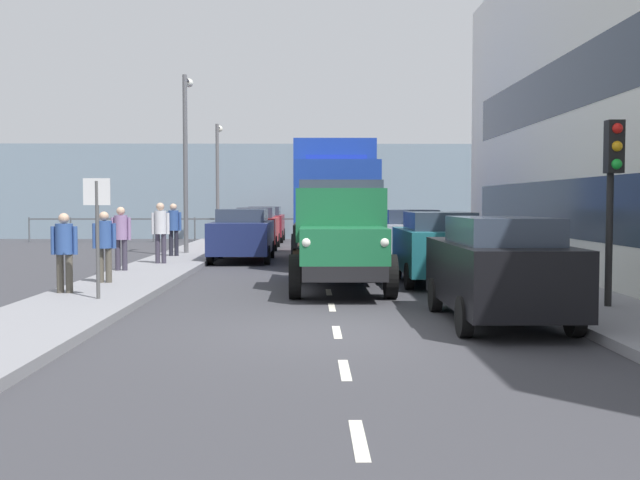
# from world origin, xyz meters

# --- Properties ---
(ground_plane) EXTENTS (80.00, 80.00, 0.00)m
(ground_plane) POSITION_xyz_m (0.00, -7.13, 0.00)
(ground_plane) COLOR #38383D
(sidewalk_left) EXTENTS (2.15, 37.80, 0.15)m
(sidewalk_left) POSITION_xyz_m (-4.66, -7.13, 0.07)
(sidewalk_left) COLOR gray
(sidewalk_left) RESTS_ON ground_plane
(sidewalk_right) EXTENTS (2.15, 37.80, 0.15)m
(sidewalk_right) POSITION_xyz_m (4.66, -7.13, 0.07)
(sidewalk_right) COLOR gray
(sidewalk_right) RESTS_ON ground_plane
(road_centreline_markings) EXTENTS (0.12, 33.41, 0.01)m
(road_centreline_markings) POSITION_xyz_m (0.00, -6.39, 0.00)
(road_centreline_markings) COLOR silver
(road_centreline_markings) RESTS_ON ground_plane
(sea_horizon) EXTENTS (80.00, 0.80, 5.00)m
(sea_horizon) POSITION_xyz_m (0.00, -29.03, 2.50)
(sea_horizon) COLOR gray
(sea_horizon) RESTS_ON ground_plane
(seawall_railing) EXTENTS (28.08, 0.08, 1.20)m
(seawall_railing) POSITION_xyz_m (-0.00, -25.43, 0.92)
(seawall_railing) COLOR #4C5156
(seawall_railing) RESTS_ON ground_plane
(truck_vintage_green) EXTENTS (2.17, 5.64, 2.43)m
(truck_vintage_green) POSITION_xyz_m (-0.26, -5.24, 1.18)
(truck_vintage_green) COLOR black
(truck_vintage_green) RESTS_ON ground_plane
(lorry_cargo_blue) EXTENTS (2.58, 8.20, 3.87)m
(lorry_cargo_blue) POSITION_xyz_m (-0.35, -13.29, 2.08)
(lorry_cargo_blue) COLOR #193899
(lorry_cargo_blue) RESTS_ON ground_plane
(car_black_kerbside_near) EXTENTS (1.79, 4.15, 1.72)m
(car_black_kerbside_near) POSITION_xyz_m (-2.64, -0.81, 0.89)
(car_black_kerbside_near) COLOR black
(car_black_kerbside_near) RESTS_ON ground_plane
(car_teal_kerbside_1) EXTENTS (1.83, 3.84, 1.72)m
(car_teal_kerbside_1) POSITION_xyz_m (-2.64, -6.65, 0.89)
(car_teal_kerbside_1) COLOR #1E6670
(car_teal_kerbside_1) RESTS_ON ground_plane
(car_silver_kerbside_2) EXTENTS (1.91, 4.22, 1.72)m
(car_silver_kerbside_2) POSITION_xyz_m (-2.64, -12.01, 0.90)
(car_silver_kerbside_2) COLOR #B7BABF
(car_silver_kerbside_2) RESTS_ON ground_plane
(car_navy_oppositeside_0) EXTENTS (1.96, 4.36, 1.72)m
(car_navy_oppositeside_0) POSITION_xyz_m (2.64, -13.64, 0.90)
(car_navy_oppositeside_0) COLOR navy
(car_navy_oppositeside_0) RESTS_ON ground_plane
(car_red_oppositeside_1) EXTENTS (1.84, 4.45, 1.72)m
(car_red_oppositeside_1) POSITION_xyz_m (2.64, -20.05, 0.90)
(car_red_oppositeside_1) COLOR #B21E1E
(car_red_oppositeside_1) RESTS_ON ground_plane
(car_maroon_oppositeside_2) EXTENTS (1.90, 4.09, 1.72)m
(car_maroon_oppositeside_2) POSITION_xyz_m (2.64, -25.84, 0.90)
(car_maroon_oppositeside_2) COLOR maroon
(car_maroon_oppositeside_2) RESTS_ON ground_plane
(pedestrian_couple_b) EXTENTS (0.53, 0.34, 1.59)m
(pedestrian_couple_b) POSITION_xyz_m (5.29, -3.76, 1.08)
(pedestrian_couple_b) COLOR #4C473D
(pedestrian_couple_b) RESTS_ON sidewalk_right
(pedestrian_near_railing) EXTENTS (0.53, 0.34, 1.59)m
(pedestrian_near_railing) POSITION_xyz_m (5.02, -5.68, 1.08)
(pedestrian_near_railing) COLOR #4C473D
(pedestrian_near_railing) RESTS_ON sidewalk_right
(pedestrian_with_bag) EXTENTS (0.53, 0.34, 1.68)m
(pedestrian_with_bag) POSITION_xyz_m (5.39, -8.68, 1.14)
(pedestrian_with_bag) COLOR #383342
(pedestrian_with_bag) RESTS_ON sidewalk_right
(pedestrian_couple_a) EXTENTS (0.53, 0.34, 1.78)m
(pedestrian_couple_a) POSITION_xyz_m (4.80, -10.97, 1.20)
(pedestrian_couple_a) COLOR #383342
(pedestrian_couple_a) RESTS_ON sidewalk_right
(pedestrian_strolling) EXTENTS (0.53, 0.34, 1.75)m
(pedestrian_strolling) POSITION_xyz_m (4.97, -14.02, 1.18)
(pedestrian_strolling) COLOR black
(pedestrian_strolling) RESTS_ON sidewalk_right
(traffic_light_near) EXTENTS (0.28, 0.41, 3.20)m
(traffic_light_near) POSITION_xyz_m (-4.78, -1.62, 2.47)
(traffic_light_near) COLOR black
(traffic_light_near) RESTS_ON sidewalk_left
(lamp_post_promenade) EXTENTS (0.32, 1.14, 6.28)m
(lamp_post_promenade) POSITION_xyz_m (4.81, -15.74, 3.90)
(lamp_post_promenade) COLOR #59595B
(lamp_post_promenade) RESTS_ON sidewalk_right
(lamp_post_far) EXTENTS (0.32, 1.14, 5.52)m
(lamp_post_far) POSITION_xyz_m (4.84, -25.22, 3.50)
(lamp_post_far) COLOR #59595B
(lamp_post_far) RESTS_ON sidewalk_right
(street_sign) EXTENTS (0.50, 0.07, 2.25)m
(street_sign) POSITION_xyz_m (4.37, -2.85, 1.68)
(street_sign) COLOR #4C4C4C
(street_sign) RESTS_ON sidewalk_right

